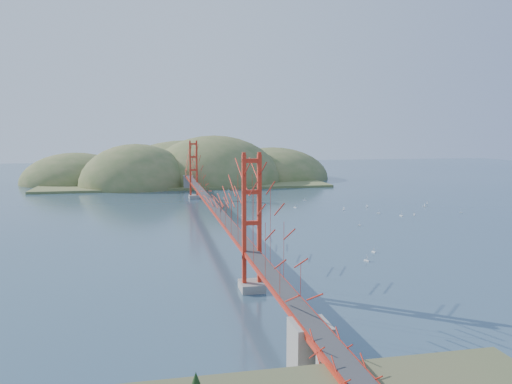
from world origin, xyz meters
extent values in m
plane|color=#314C62|center=(0.00, 0.00, 0.00)|extent=(320.00, 320.00, 0.00)
cube|color=gray|center=(0.00, -30.00, 0.35)|extent=(2.00, 2.40, 0.70)
cube|color=gray|center=(0.00, 30.00, 0.35)|extent=(2.00, 2.40, 0.70)
cube|color=red|center=(0.00, 0.00, 3.30)|extent=(1.40, 92.00, 0.16)
cube|color=red|center=(0.00, 0.00, 3.10)|extent=(1.33, 92.00, 0.24)
cube|color=#38383A|center=(0.00, 0.00, 3.40)|extent=(1.19, 92.00, 0.03)
cube|color=gray|center=(0.00, -46.00, 1.65)|extent=(2.00, 2.20, 3.30)
cube|color=gray|center=(0.00, 46.00, 1.65)|extent=(2.20, 2.60, 3.30)
cube|color=red|center=(0.00, -52.00, 3.30)|extent=(1.40, 12.00, 0.16)
cube|color=red|center=(0.00, -52.00, 3.05)|extent=(1.33, 12.00, 0.30)
cube|color=gray|center=(0.00, -48.00, 1.47)|extent=(0.50, 0.70, 2.95)
cube|color=gray|center=(0.40, -47.80, 1.04)|extent=(3.70, 2.30, 0.10)
cylinder|color=white|center=(0.40, -47.80, 1.49)|extent=(0.03, 0.03, 1.00)
cone|color=black|center=(0.38, -51.27, 3.49)|extent=(0.69, 0.69, 0.99)
cube|color=olive|center=(0.00, 64.00, 0.25)|extent=(70.00, 40.00, 0.60)
ellipsoid|color=olive|center=(-12.00, 56.00, 0.00)|extent=(28.00, 28.00, 21.00)
ellipsoid|color=olive|center=(8.00, 62.00, 0.00)|extent=(36.00, 36.00, 25.00)
ellipsoid|color=olive|center=(26.00, 70.00, 0.00)|extent=(32.00, 32.00, 18.00)
ellipsoid|color=olive|center=(-28.00, 68.00, 0.00)|extent=(28.00, 28.00, 16.00)
ellipsoid|color=olive|center=(2.00, 78.00, 0.00)|extent=(44.00, 44.00, 22.00)
cube|color=white|center=(8.87, 42.00, 0.06)|extent=(0.53, 0.17, 0.10)
cylinder|color=white|center=(8.87, 42.00, 0.34)|extent=(0.02, 0.02, 0.57)
cube|color=white|center=(20.86, -4.35, 0.05)|extent=(0.52, 0.38, 0.09)
cylinder|color=white|center=(20.86, -4.35, 0.33)|extent=(0.01, 0.01, 0.55)
cube|color=white|center=(13.55, -23.09, 0.07)|extent=(0.48, 0.62, 0.11)
cylinder|color=white|center=(13.55, -23.09, 0.39)|extent=(0.02, 0.02, 0.66)
cube|color=white|center=(42.03, 13.47, 0.06)|extent=(0.44, 0.53, 0.10)
cylinder|color=white|center=(42.03, 13.47, 0.34)|extent=(0.02, 0.02, 0.57)
cube|color=white|center=(24.06, 9.76, 0.06)|extent=(0.53, 0.49, 0.10)
cylinder|color=white|center=(24.06, 9.76, 0.36)|extent=(0.02, 0.02, 0.60)
cube|color=white|center=(29.31, 11.90, 0.05)|extent=(0.48, 0.37, 0.09)
cylinder|color=white|center=(29.31, 11.90, 0.31)|extent=(0.01, 0.01, 0.51)
cube|color=white|center=(39.65, 10.32, 0.06)|extent=(0.59, 0.36, 0.10)
cylinder|color=white|center=(39.65, 10.32, 0.37)|extent=(0.02, 0.02, 0.61)
cube|color=white|center=(20.96, 22.40, 0.06)|extent=(0.61, 0.49, 0.11)
cylinder|color=white|center=(20.96, 22.40, 0.39)|extent=(0.02, 0.02, 0.65)
cube|color=white|center=(33.06, 2.12, 0.06)|extent=(0.43, 0.60, 0.11)
cylinder|color=white|center=(33.06, 2.12, 0.38)|extent=(0.02, 0.02, 0.63)
cube|color=white|center=(16.57, 13.88, 0.07)|extent=(0.51, 0.64, 0.11)
cylinder|color=white|center=(16.57, 13.88, 0.41)|extent=(0.02, 0.02, 0.68)
cube|color=white|center=(6.00, 7.77, 0.05)|extent=(0.50, 0.17, 0.09)
cylinder|color=white|center=(6.00, 7.77, 0.33)|extent=(0.01, 0.01, 0.54)
cube|color=white|center=(30.80, 2.11, 0.07)|extent=(0.39, 0.65, 0.11)
cylinder|color=white|center=(30.80, 2.11, 0.40)|extent=(0.02, 0.02, 0.67)
cube|color=white|center=(42.06, 3.03, 0.06)|extent=(0.52, 0.43, 0.09)
cylinder|color=white|center=(42.06, 3.03, 0.34)|extent=(0.01, 0.01, 0.56)
cube|color=white|center=(28.30, 5.06, 0.06)|extent=(0.55, 0.51, 0.10)
cylinder|color=white|center=(28.30, 5.06, 0.37)|extent=(0.02, 0.02, 0.62)
cube|color=white|center=(15.94, -19.68, 0.06)|extent=(0.36, 0.57, 0.10)
cylinder|color=white|center=(15.94, -19.68, 0.36)|extent=(0.02, 0.02, 0.60)
cube|color=white|center=(11.99, 22.25, 0.06)|extent=(0.62, 0.33, 0.11)
cylinder|color=white|center=(11.99, 22.25, 0.38)|extent=(0.02, 0.02, 0.64)
camera|label=1|loc=(-7.97, -70.25, 13.33)|focal=35.00mm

